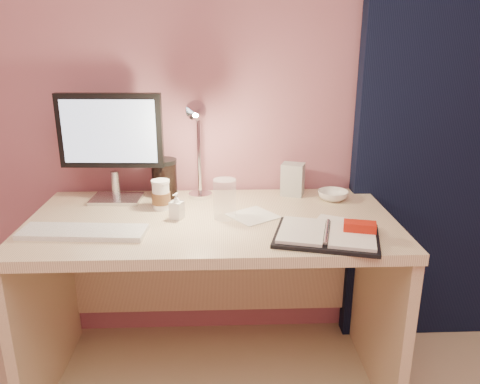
{
  "coord_description": "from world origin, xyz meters",
  "views": [
    {
      "loc": [
        0.04,
        -0.3,
        1.38
      ],
      "look_at": [
        0.11,
        1.33,
        0.85
      ],
      "focal_mm": 35.0,
      "sensor_mm": 36.0,
      "label": 1
    }
  ],
  "objects_px": {
    "bowl": "(333,195)",
    "product_box": "(293,179)",
    "desk": "(213,262)",
    "clear_cup": "(225,199)",
    "dark_jar": "(165,180)",
    "desk_lamp": "(197,140)",
    "lotion_bottle": "(177,206)",
    "monitor": "(111,138)",
    "planner": "(329,234)",
    "keyboard": "(83,232)",
    "coffee_cup": "(161,195)"
  },
  "relations": [
    {
      "from": "bowl",
      "to": "product_box",
      "type": "distance_m",
      "value": 0.19
    },
    {
      "from": "desk",
      "to": "clear_cup",
      "type": "bearing_deg",
      "value": -54.75
    },
    {
      "from": "dark_jar",
      "to": "product_box",
      "type": "relative_size",
      "value": 1.07
    },
    {
      "from": "desk_lamp",
      "to": "clear_cup",
      "type": "bearing_deg",
      "value": -54.12
    },
    {
      "from": "lotion_bottle",
      "to": "desk_lamp",
      "type": "relative_size",
      "value": 0.23
    },
    {
      "from": "monitor",
      "to": "planner",
      "type": "height_order",
      "value": "monitor"
    },
    {
      "from": "monitor",
      "to": "dark_jar",
      "type": "bearing_deg",
      "value": 14.01
    },
    {
      "from": "desk",
      "to": "product_box",
      "type": "bearing_deg",
      "value": 29.3
    },
    {
      "from": "planner",
      "to": "bowl",
      "type": "bearing_deg",
      "value": 90.59
    },
    {
      "from": "product_box",
      "to": "planner",
      "type": "bearing_deg",
      "value": -63.31
    },
    {
      "from": "monitor",
      "to": "clear_cup",
      "type": "height_order",
      "value": "monitor"
    },
    {
      "from": "desk",
      "to": "desk_lamp",
      "type": "bearing_deg",
      "value": 126.49
    },
    {
      "from": "bowl",
      "to": "desk",
      "type": "bearing_deg",
      "value": -166.77
    },
    {
      "from": "monitor",
      "to": "desk_lamp",
      "type": "xyz_separation_m",
      "value": [
        0.35,
        -0.07,
        0.0
      ]
    },
    {
      "from": "clear_cup",
      "to": "dark_jar",
      "type": "bearing_deg",
      "value": 134.72
    },
    {
      "from": "desk",
      "to": "bowl",
      "type": "distance_m",
      "value": 0.58
    },
    {
      "from": "keyboard",
      "to": "clear_cup",
      "type": "xyz_separation_m",
      "value": [
        0.5,
        0.14,
        0.07
      ]
    },
    {
      "from": "desk",
      "to": "desk_lamp",
      "type": "relative_size",
      "value": 3.22
    },
    {
      "from": "lotion_bottle",
      "to": "coffee_cup",
      "type": "bearing_deg",
      "value": 123.25
    },
    {
      "from": "clear_cup",
      "to": "desk_lamp",
      "type": "distance_m",
      "value": 0.27
    },
    {
      "from": "dark_jar",
      "to": "product_box",
      "type": "xyz_separation_m",
      "value": [
        0.56,
        0.01,
        -0.0
      ]
    },
    {
      "from": "desk",
      "to": "clear_cup",
      "type": "relative_size",
      "value": 9.17
    },
    {
      "from": "clear_cup",
      "to": "lotion_bottle",
      "type": "bearing_deg",
      "value": -179.81
    },
    {
      "from": "desk",
      "to": "clear_cup",
      "type": "height_order",
      "value": "clear_cup"
    },
    {
      "from": "desk",
      "to": "clear_cup",
      "type": "xyz_separation_m",
      "value": [
        0.05,
        -0.07,
        0.3
      ]
    },
    {
      "from": "clear_cup",
      "to": "planner",
      "type": "bearing_deg",
      "value": -29.83
    },
    {
      "from": "planner",
      "to": "product_box",
      "type": "height_order",
      "value": "product_box"
    },
    {
      "from": "monitor",
      "to": "clear_cup",
      "type": "bearing_deg",
      "value": -22.74
    },
    {
      "from": "clear_cup",
      "to": "dark_jar",
      "type": "xyz_separation_m",
      "value": [
        -0.26,
        0.26,
        -0.0
      ]
    },
    {
      "from": "keyboard",
      "to": "bowl",
      "type": "height_order",
      "value": "bowl"
    },
    {
      "from": "planner",
      "to": "product_box",
      "type": "bearing_deg",
      "value": 112.28
    },
    {
      "from": "coffee_cup",
      "to": "lotion_bottle",
      "type": "height_order",
      "value": "coffee_cup"
    },
    {
      "from": "desk",
      "to": "product_box",
      "type": "height_order",
      "value": "product_box"
    },
    {
      "from": "desk_lamp",
      "to": "desk",
      "type": "bearing_deg",
      "value": -53.5
    },
    {
      "from": "desk",
      "to": "bowl",
      "type": "height_order",
      "value": "bowl"
    },
    {
      "from": "planner",
      "to": "bowl",
      "type": "xyz_separation_m",
      "value": [
        0.1,
        0.4,
        0.01
      ]
    },
    {
      "from": "desk",
      "to": "planner",
      "type": "distance_m",
      "value": 0.55
    },
    {
      "from": "clear_cup",
      "to": "bowl",
      "type": "distance_m",
      "value": 0.5
    },
    {
      "from": "planner",
      "to": "lotion_bottle",
      "type": "height_order",
      "value": "lotion_bottle"
    },
    {
      "from": "desk_lamp",
      "to": "monitor",
      "type": "bearing_deg",
      "value": 168.14
    },
    {
      "from": "desk",
      "to": "monitor",
      "type": "height_order",
      "value": "monitor"
    },
    {
      "from": "lotion_bottle",
      "to": "product_box",
      "type": "distance_m",
      "value": 0.55
    },
    {
      "from": "coffee_cup",
      "to": "product_box",
      "type": "height_order",
      "value": "product_box"
    },
    {
      "from": "dark_jar",
      "to": "desk_lamp",
      "type": "distance_m",
      "value": 0.27
    },
    {
      "from": "planner",
      "to": "clear_cup",
      "type": "relative_size",
      "value": 2.67
    },
    {
      "from": "bowl",
      "to": "dark_jar",
      "type": "distance_m",
      "value": 0.72
    },
    {
      "from": "planner",
      "to": "bowl",
      "type": "height_order",
      "value": "planner"
    },
    {
      "from": "planner",
      "to": "desk",
      "type": "bearing_deg",
      "value": 160.95
    },
    {
      "from": "coffee_cup",
      "to": "lotion_bottle",
      "type": "bearing_deg",
      "value": -56.75
    },
    {
      "from": "planner",
      "to": "dark_jar",
      "type": "xyz_separation_m",
      "value": [
        -0.62,
        0.47,
        0.06
      ]
    }
  ]
}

